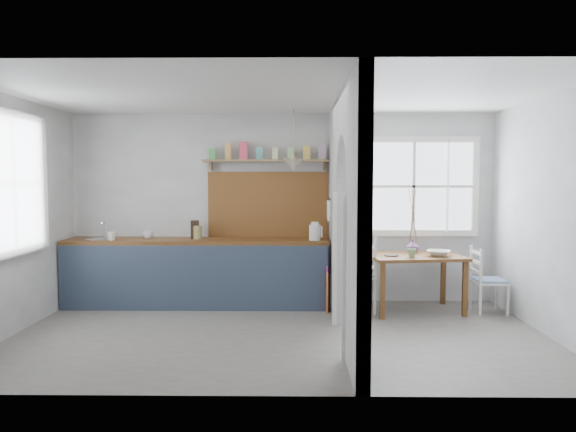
{
  "coord_description": "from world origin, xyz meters",
  "views": [
    {
      "loc": [
        0.16,
        -5.5,
        1.69
      ],
      "look_at": [
        0.09,
        0.57,
        1.26
      ],
      "focal_mm": 32.0,
      "sensor_mm": 36.0,
      "label": 1
    }
  ],
  "objects_px": {
    "kettle": "(315,231)",
    "vase": "(413,246)",
    "chair_right": "(489,280)",
    "dining_table": "(415,283)",
    "chair_left": "(353,275)"
  },
  "relations": [
    {
      "from": "kettle",
      "to": "vase",
      "type": "bearing_deg",
      "value": -12.76
    },
    {
      "from": "chair_right",
      "to": "vase",
      "type": "distance_m",
      "value": 1.03
    },
    {
      "from": "kettle",
      "to": "vase",
      "type": "relative_size",
      "value": 1.42
    },
    {
      "from": "dining_table",
      "to": "vase",
      "type": "height_order",
      "value": "vase"
    },
    {
      "from": "chair_right",
      "to": "kettle",
      "type": "bearing_deg",
      "value": 83.78
    },
    {
      "from": "chair_right",
      "to": "vase",
      "type": "bearing_deg",
      "value": 72.48
    },
    {
      "from": "dining_table",
      "to": "kettle",
      "type": "xyz_separation_m",
      "value": [
        -1.28,
        0.15,
        0.66
      ]
    },
    {
      "from": "dining_table",
      "to": "chair_left",
      "type": "distance_m",
      "value": 0.82
    },
    {
      "from": "chair_left",
      "to": "kettle",
      "type": "relative_size",
      "value": 4.06
    },
    {
      "from": "dining_table",
      "to": "chair_left",
      "type": "xyz_separation_m",
      "value": [
        -0.81,
        -0.09,
        0.12
      ]
    },
    {
      "from": "dining_table",
      "to": "chair_right",
      "type": "height_order",
      "value": "chair_right"
    },
    {
      "from": "dining_table",
      "to": "chair_left",
      "type": "height_order",
      "value": "chair_left"
    },
    {
      "from": "vase",
      "to": "chair_right",
      "type": "bearing_deg",
      "value": -16.89
    },
    {
      "from": "dining_table",
      "to": "kettle",
      "type": "distance_m",
      "value": 1.45
    },
    {
      "from": "chair_left",
      "to": "kettle",
      "type": "xyz_separation_m",
      "value": [
        -0.47,
        0.24,
        0.53
      ]
    }
  ]
}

